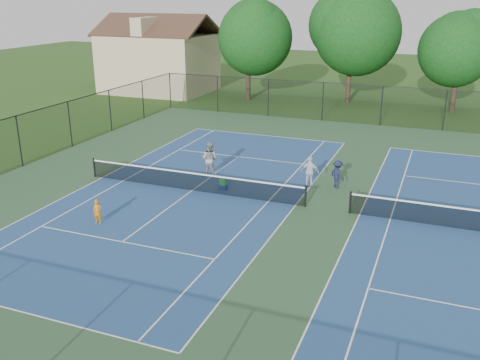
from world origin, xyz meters
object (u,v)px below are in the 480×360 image
at_px(bystander_a, 310,172).
at_px(instructor, 210,159).
at_px(tree_back_b, 352,28).
at_px(ball_crate, 223,187).
at_px(clapboard_house, 159,60).
at_px(tree_back_a, 248,34).
at_px(ball_hopper, 223,181).
at_px(child_player, 97,212).
at_px(tree_back_c, 460,46).
at_px(bystander_b, 337,174).

bearing_deg(bystander_a, instructor, 1.80).
distance_m(tree_back_b, ball_crate, 26.14).
xyz_separation_m(clapboard_house, ball_crate, (17.42, -24.28, -2.95)).
xyz_separation_m(tree_back_a, ball_hopper, (7.42, -23.28, -5.56)).
bearing_deg(instructor, child_player, 79.93).
relative_size(tree_back_c, bystander_b, 5.70).
bearing_deg(tree_back_a, tree_back_b, 12.53).
distance_m(tree_back_c, bystander_b, 22.93).
relative_size(bystander_b, ball_crate, 3.53).
bearing_deg(clapboard_house, ball_hopper, -54.34).
relative_size(instructor, bystander_a, 1.16).
bearing_deg(ball_hopper, ball_crate, 0.00).
bearing_deg(tree_back_c, child_player, -114.90).
distance_m(child_player, ball_crate, 6.85).
distance_m(tree_back_a, child_player, 29.97).
distance_m(tree_back_a, ball_hopper, 25.06).
height_order(clapboard_house, instructor, clapboard_house).
height_order(child_player, ball_crate, child_player).
bearing_deg(tree_back_b, tree_back_c, -6.34).
xyz_separation_m(bystander_a, bystander_b, (1.35, 0.44, -0.09)).
bearing_deg(tree_back_c, bystander_a, -106.41).
bearing_deg(tree_back_c, bystander_b, -103.43).
relative_size(instructor, ball_crate, 4.59).
xyz_separation_m(tree_back_b, bystander_b, (3.79, -22.82, -5.86)).
bearing_deg(ball_hopper, tree_back_a, 107.68).
xyz_separation_m(tree_back_c, bystander_a, (-6.56, -22.26, -4.65)).
relative_size(clapboard_house, bystander_a, 6.54).
height_order(child_player, ball_hopper, child_player).
xyz_separation_m(tree_back_b, instructor, (-3.16, -23.46, -5.64)).
bearing_deg(instructor, clapboard_house, -51.40).
xyz_separation_m(instructor, ball_hopper, (1.59, -1.82, -0.48)).
height_order(tree_back_c, child_player, tree_back_c).
relative_size(tree_back_a, clapboard_house, 0.85).
distance_m(tree_back_b, bystander_b, 23.86).
bearing_deg(clapboard_house, tree_back_c, 0.00).
bearing_deg(child_player, bystander_b, 35.27).
height_order(tree_back_b, bystander_b, tree_back_b).
bearing_deg(clapboard_house, bystander_b, -43.75).
height_order(tree_back_c, clapboard_house, tree_back_c).
distance_m(tree_back_a, ball_crate, 25.14).
bearing_deg(child_player, tree_back_a, 89.50).
relative_size(instructor, bystander_b, 1.30).
relative_size(clapboard_house, ball_hopper, 26.89).
relative_size(clapboard_house, bystander_b, 7.34).
xyz_separation_m(child_player, bystander_a, (7.46, 7.93, 0.27)).
xyz_separation_m(child_player, bystander_b, (8.81, 8.37, 0.18)).
bearing_deg(tree_back_a, child_player, -82.23).
xyz_separation_m(tree_back_a, bystander_a, (11.44, -21.26, -5.21)).
height_order(ball_crate, ball_hopper, ball_hopper).
bearing_deg(ball_crate, child_player, -120.20).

